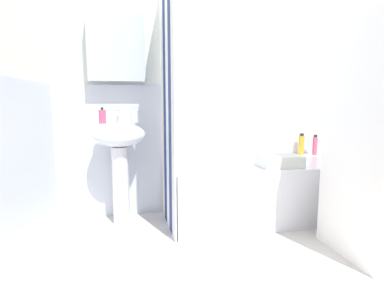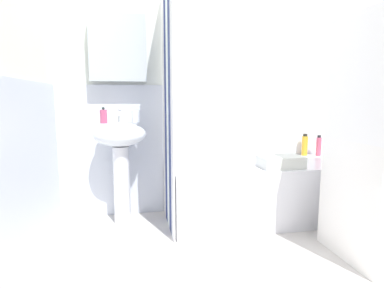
{
  "view_description": "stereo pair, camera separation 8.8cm",
  "coord_description": "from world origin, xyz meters",
  "px_view_note": "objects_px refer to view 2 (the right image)",
  "views": [
    {
      "loc": [
        -0.99,
        -1.72,
        1.09
      ],
      "look_at": [
        -0.41,
        0.79,
        0.71
      ],
      "focal_mm": 30.07,
      "sensor_mm": 36.0,
      "label": 1
    },
    {
      "loc": [
        -0.91,
        -1.73,
        1.09
      ],
      "look_at": [
        -0.41,
        0.79,
        0.71
      ],
      "focal_mm": 30.07,
      "sensor_mm": 36.0,
      "label": 2
    }
  ],
  "objects_px": {
    "conditioner_bottle": "(305,145)",
    "bathtub": "(260,191)",
    "soap_dispenser": "(104,116)",
    "toothbrush_cup": "(136,116)",
    "towel_folded": "(281,162)",
    "sink": "(121,150)",
    "lotion_bottle": "(319,146)"
  },
  "relations": [
    {
      "from": "conditioner_bottle",
      "to": "bathtub",
      "type": "bearing_deg",
      "value": -154.03
    },
    {
      "from": "soap_dispenser",
      "to": "toothbrush_cup",
      "type": "bearing_deg",
      "value": 16.24
    },
    {
      "from": "toothbrush_cup",
      "to": "conditioner_bottle",
      "type": "height_order",
      "value": "toothbrush_cup"
    },
    {
      "from": "soap_dispenser",
      "to": "bathtub",
      "type": "relative_size",
      "value": 0.08
    },
    {
      "from": "soap_dispenser",
      "to": "towel_folded",
      "type": "xyz_separation_m",
      "value": [
        1.43,
        -0.34,
        -0.37
      ]
    },
    {
      "from": "bathtub",
      "to": "towel_folded",
      "type": "relative_size",
      "value": 4.59
    },
    {
      "from": "soap_dispenser",
      "to": "conditioner_bottle",
      "type": "height_order",
      "value": "soap_dispenser"
    },
    {
      "from": "sink",
      "to": "bathtub",
      "type": "bearing_deg",
      "value": -6.98
    },
    {
      "from": "lotion_bottle",
      "to": "conditioner_bottle",
      "type": "bearing_deg",
      "value": 161.71
    },
    {
      "from": "conditioner_bottle",
      "to": "towel_folded",
      "type": "distance_m",
      "value": 0.68
    },
    {
      "from": "soap_dispenser",
      "to": "toothbrush_cup",
      "type": "height_order",
      "value": "soap_dispenser"
    },
    {
      "from": "towel_folded",
      "to": "toothbrush_cup",
      "type": "bearing_deg",
      "value": 160.52
    },
    {
      "from": "soap_dispenser",
      "to": "lotion_bottle",
      "type": "height_order",
      "value": "soap_dispenser"
    },
    {
      "from": "soap_dispenser",
      "to": "toothbrush_cup",
      "type": "xyz_separation_m",
      "value": [
        0.27,
        0.08,
        -0.01
      ]
    },
    {
      "from": "sink",
      "to": "bathtub",
      "type": "xyz_separation_m",
      "value": [
        1.22,
        -0.15,
        -0.39
      ]
    },
    {
      "from": "conditioner_bottle",
      "to": "lotion_bottle",
      "type": "bearing_deg",
      "value": -18.29
    },
    {
      "from": "lotion_bottle",
      "to": "conditioner_bottle",
      "type": "height_order",
      "value": "conditioner_bottle"
    },
    {
      "from": "toothbrush_cup",
      "to": "towel_folded",
      "type": "relative_size",
      "value": 0.28
    },
    {
      "from": "toothbrush_cup",
      "to": "towel_folded",
      "type": "distance_m",
      "value": 1.29
    },
    {
      "from": "bathtub",
      "to": "toothbrush_cup",
      "type": "bearing_deg",
      "value": 168.26
    },
    {
      "from": "bathtub",
      "to": "lotion_bottle",
      "type": "xyz_separation_m",
      "value": [
        0.71,
        0.24,
        0.35
      ]
    },
    {
      "from": "toothbrush_cup",
      "to": "conditioner_bottle",
      "type": "relative_size",
      "value": 0.45
    },
    {
      "from": "sink",
      "to": "soap_dispenser",
      "type": "relative_size",
      "value": 6.46
    },
    {
      "from": "towel_folded",
      "to": "lotion_bottle",
      "type": "bearing_deg",
      "value": 34.74
    },
    {
      "from": "bathtub",
      "to": "conditioner_bottle",
      "type": "distance_m",
      "value": 0.74
    },
    {
      "from": "lotion_bottle",
      "to": "soap_dispenser",
      "type": "bearing_deg",
      "value": -177.38
    },
    {
      "from": "sink",
      "to": "soap_dispenser",
      "type": "xyz_separation_m",
      "value": [
        -0.13,
        -0.0,
        0.29
      ]
    },
    {
      "from": "toothbrush_cup",
      "to": "lotion_bottle",
      "type": "relative_size",
      "value": 0.48
    },
    {
      "from": "lotion_bottle",
      "to": "towel_folded",
      "type": "distance_m",
      "value": 0.76
    },
    {
      "from": "bathtub",
      "to": "towel_folded",
      "type": "distance_m",
      "value": 0.37
    },
    {
      "from": "conditioner_bottle",
      "to": "towel_folded",
      "type": "height_order",
      "value": "conditioner_bottle"
    },
    {
      "from": "soap_dispenser",
      "to": "lotion_bottle",
      "type": "distance_m",
      "value": 2.08
    }
  ]
}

